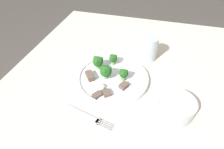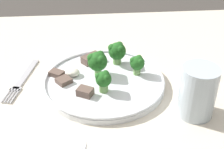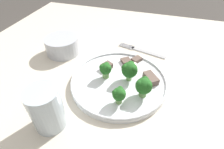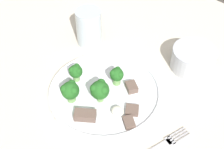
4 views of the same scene
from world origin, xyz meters
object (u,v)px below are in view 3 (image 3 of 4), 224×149
dinner_plate (119,81)px  drinking_glass (47,111)px  fork (142,51)px  cream_bowl (63,46)px

dinner_plate → drinking_glass: size_ratio=2.59×
fork → drinking_glass: size_ratio=1.68×
fork → drinking_glass: (-0.37, 0.15, 0.05)m
fork → drinking_glass: 0.40m
drinking_glass → cream_bowl: bearing=23.5°
cream_bowl → drinking_glass: (-0.28, -0.12, 0.02)m
fork → cream_bowl: (-0.09, 0.27, 0.03)m
cream_bowl → drinking_glass: size_ratio=1.09×
dinner_plate → drinking_glass: 0.21m
fork → cream_bowl: cream_bowl is taller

